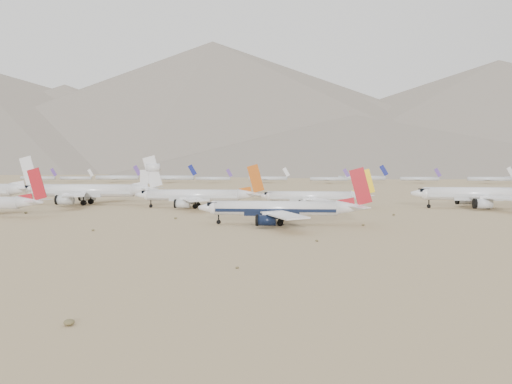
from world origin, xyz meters
TOP-DOWN VIEW (x-y plane):
  - ground at (0.00, 0.00)m, footprint 7000.00×7000.00m
  - main_airliner at (2.60, 2.39)m, footprint 45.12×44.07m
  - row2_navy_widebody at (78.47, 61.08)m, footprint 54.25×53.05m
  - row2_gold_tail at (13.61, 59.85)m, footprint 42.56×41.62m
  - row2_orange_tail at (-31.38, 54.79)m, footprint 47.47×46.44m
  - row2_white_trijet at (-79.22, 66.71)m, footprint 58.15×56.83m
  - distant_storage_row at (66.94, 344.34)m, footprint 654.55×57.50m
  - mountain_range at (70.18, 1648.01)m, footprint 7354.00×3024.00m
  - desert_scrub at (-26.91, -24.06)m, footprint 219.83×121.67m

SIDE VIEW (x-z plane):
  - ground at x=0.00m, z-range 0.00..0.00m
  - desert_scrub at x=-26.91m, z-range -0.03..0.60m
  - row2_gold_tail at x=13.61m, z-range -3.34..11.81m
  - main_airliner at x=2.60m, z-range -3.58..12.34m
  - distant_storage_row at x=66.94m, z-range -3.29..12.17m
  - row2_orange_tail at x=-31.38m, z-range -3.71..13.22m
  - row2_navy_widebody at x=78.47m, z-range -4.26..15.04m
  - row2_white_trijet at x=-79.22m, z-range -4.34..16.27m
  - mountain_range at x=70.18m, z-range -44.68..425.32m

